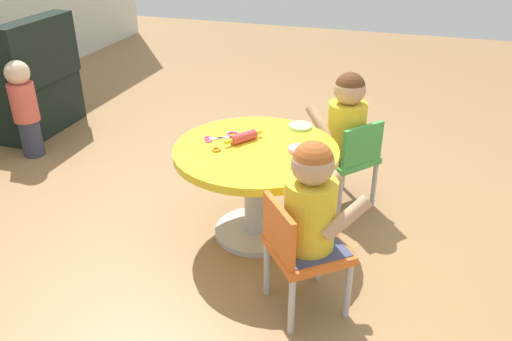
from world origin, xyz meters
TOP-DOWN VIEW (x-y plane):
  - ground_plane at (0.00, 0.00)m, footprint 10.00×10.00m
  - craft_table at (0.00, 0.00)m, footprint 0.82×0.82m
  - child_chair_left at (-0.48, -0.35)m, footprint 0.42×0.42m
  - seated_child_left at (-0.45, -0.38)m, footprint 0.43×0.44m
  - child_chair_right at (0.43, -0.40)m, footprint 0.42×0.42m
  - seated_child_right at (0.46, -0.37)m, footprint 0.43×0.44m
  - armchair_dark at (0.83, 2.15)m, footprint 0.72×0.73m
  - toddler_standing at (0.44, 1.77)m, footprint 0.17×0.17m
  - rolling_pin at (0.05, 0.08)m, footprint 0.20×0.15m
  - craft_scissors at (0.03, 0.24)m, footprint 0.11×0.14m
  - playdough_blob_0 at (0.31, -0.15)m, footprint 0.13×0.13m
  - playdough_blob_1 at (0.02, -0.21)m, footprint 0.10×0.10m
  - cookie_cutter_0 at (-0.09, 0.17)m, footprint 0.05×0.05m
  - cookie_cutter_1 at (0.11, 0.16)m, footprint 0.06×0.06m

SIDE VIEW (x-z plane):
  - ground_plane at x=0.00m, z-range 0.00..0.00m
  - child_chair_left at x=-0.48m, z-range 0.04..0.57m
  - child_chair_right at x=0.43m, z-range 0.04..0.57m
  - armchair_dark at x=0.83m, z-range -0.12..0.73m
  - toddler_standing at x=0.44m, z-range 0.02..0.70m
  - craft_table at x=0.00m, z-range 0.12..0.63m
  - craft_scissors at x=0.03m, z-range 0.50..0.51m
  - cookie_cutter_0 at x=-0.09m, z-range 0.51..0.52m
  - cookie_cutter_1 at x=0.11m, z-range 0.51..0.52m
  - playdough_blob_0 at x=0.31m, z-range 0.51..0.52m
  - playdough_blob_1 at x=0.02m, z-range 0.51..0.53m
  - rolling_pin at x=0.05m, z-range 0.51..0.56m
  - seated_child_left at x=-0.45m, z-range 0.28..0.79m
  - seated_child_right at x=0.46m, z-range 0.28..0.79m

